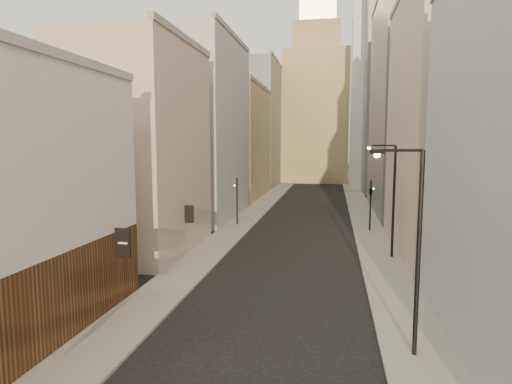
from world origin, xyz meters
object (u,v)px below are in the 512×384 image
Objects in this scene: traffic_light_left at (237,193)px; streetlamp_near at (414,241)px; clock_tower at (316,102)px; traffic_light_right at (371,194)px; streetlamp_mid at (391,194)px; white_tower at (373,88)px.

streetlamp_near is at bearing 126.42° from traffic_light_left.
clock_tower is 57.73m from traffic_light_right.
streetlamp_mid is 9.55m from traffic_light_right.
white_tower reaches higher than traffic_light_right.
clock_tower is 8.98× the size of traffic_light_left.
traffic_light_left and traffic_light_right have the same top height.
white_tower reaches higher than streetlamp_mid.
streetlamp_mid reaches higher than traffic_light_right.
traffic_light_left is (-12.82, 25.60, -1.29)m from streetlamp_near.
streetlamp_near reaches higher than traffic_light_right.
streetlamp_near is 1.67× the size of traffic_light_right.
streetlamp_near is at bearing 95.93° from traffic_light_right.
traffic_light_left is at bearing 145.87° from streetlamp_mid.
white_tower is 4.98× the size of streetlamp_near.
white_tower reaches higher than streetlamp_near.
streetlamp_mid is (-2.85, -51.00, -13.79)m from white_tower.
traffic_light_left is (-5.75, -54.70, -14.17)m from clock_tower.
traffic_light_left is (-13.90, 10.30, -1.35)m from streetlamp_mid.
white_tower is 4.93× the size of streetlamp_mid.
clock_tower reaches higher than streetlamp_near.
white_tower is 44.24m from traffic_light_right.
streetlamp_near reaches higher than traffic_light_left.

